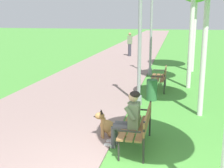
{
  "coord_description": "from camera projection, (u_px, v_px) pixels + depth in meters",
  "views": [
    {
      "loc": [
        1.02,
        -4.2,
        2.76
      ],
      "look_at": [
        -0.66,
        3.7,
        0.9
      ],
      "focal_mm": 47.63,
      "sensor_mm": 36.0,
      "label": 1
    }
  ],
  "objects": [
    {
      "name": "paved_path",
      "position": [
        138.0,
        45.0,
        28.19
      ],
      "size": [
        4.37,
        60.0,
        0.04
      ],
      "primitive_type": "cube",
      "color": "gray",
      "rests_on": "ground"
    },
    {
      "name": "park_bench_near",
      "position": [
        139.0,
        125.0,
        6.26
      ],
      "size": [
        0.55,
        1.5,
        0.85
      ],
      "color": "olive",
      "rests_on": "ground"
    },
    {
      "name": "park_bench_mid",
      "position": [
        160.0,
        76.0,
        11.31
      ],
      "size": [
        0.55,
        1.5,
        0.85
      ],
      "color": "olive",
      "rests_on": "ground"
    },
    {
      "name": "person_seated_on_near_bench",
      "position": [
        129.0,
        117.0,
        6.24
      ],
      "size": [
        0.74,
        0.49,
        1.25
      ],
      "color": "#4C4C51",
      "rests_on": "ground"
    },
    {
      "name": "dog_shepherd",
      "position": [
        110.0,
        128.0,
        6.79
      ],
      "size": [
        0.79,
        0.46,
        0.71
      ],
      "color": "#B27F47",
      "rests_on": "ground"
    },
    {
      "name": "lamp_post_near",
      "position": [
        140.0,
        33.0,
        8.93
      ],
      "size": [
        0.24,
        0.24,
        4.34
      ],
      "color": "gray",
      "rests_on": "ground"
    },
    {
      "name": "lamp_post_mid",
      "position": [
        151.0,
        29.0,
        13.71
      ],
      "size": [
        0.24,
        0.24,
        4.17
      ],
      "color": "gray",
      "rests_on": "ground"
    },
    {
      "name": "litter_bin",
      "position": [
        152.0,
        90.0,
        9.88
      ],
      "size": [
        0.36,
        0.36,
        0.7
      ],
      "primitive_type": "cylinder",
      "color": "#2D6638",
      "rests_on": "ground"
    },
    {
      "name": "pedestrian_distant",
      "position": [
        130.0,
        44.0,
        20.41
      ],
      "size": [
        0.32,
        0.22,
        1.65
      ],
      "color": "#383842",
      "rests_on": "ground"
    }
  ]
}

